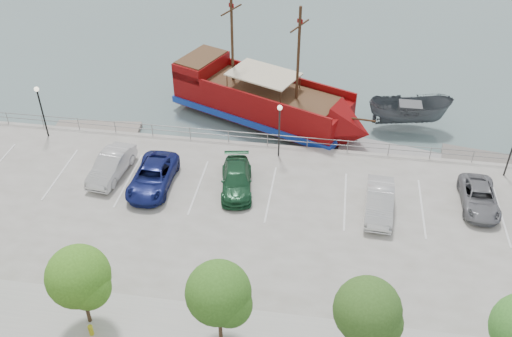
# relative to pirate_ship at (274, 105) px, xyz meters

# --- Properties ---
(ground) EXTENTS (160.00, 160.00, 0.00)m
(ground) POSITION_rel_pirate_ship_xyz_m (1.05, -12.47, -1.83)
(ground) COLOR slate
(seawall_railing) EXTENTS (50.00, 0.06, 1.00)m
(seawall_railing) POSITION_rel_pirate_ship_xyz_m (1.05, -4.67, -0.31)
(seawall_railing) COLOR gray
(seawall_railing) RESTS_ON land_slab
(pirate_ship) EXTENTS (17.52, 10.99, 10.95)m
(pirate_ship) POSITION_rel_pirate_ship_xyz_m (0.00, 0.00, 0.00)
(pirate_ship) COLOR #760708
(pirate_ship) RESTS_ON ground
(patrol_boat) EXTENTS (6.89, 3.19, 2.58)m
(patrol_boat) POSITION_rel_pirate_ship_xyz_m (10.91, 1.09, -0.54)
(patrol_boat) COLOR #464C51
(patrol_boat) RESTS_ON ground
(dock_west) EXTENTS (7.11, 2.67, 0.40)m
(dock_west) POSITION_rel_pirate_ship_xyz_m (-14.15, -3.27, -1.64)
(dock_west) COLOR gray
(dock_west) RESTS_ON ground
(dock_mid) EXTENTS (7.99, 3.82, 0.44)m
(dock_mid) POSITION_rel_pirate_ship_xyz_m (9.39, -3.27, -1.61)
(dock_mid) COLOR #969492
(dock_mid) RESTS_ON ground
(dock_east) EXTENTS (7.96, 3.40, 0.44)m
(dock_east) POSITION_rel_pirate_ship_xyz_m (17.08, -3.27, -1.61)
(dock_east) COLOR slate
(dock_east) RESTS_ON ground
(fire_hydrant) EXTENTS (0.26, 0.26, 0.75)m
(fire_hydrant) POSITION_rel_pirate_ship_xyz_m (-6.53, -23.27, -0.43)
(fire_hydrant) COLOR gold
(fire_hydrant) RESTS_ON sidewalk
(lamp_post_left) EXTENTS (0.36, 0.36, 4.28)m
(lamp_post_left) POSITION_rel_pirate_ship_xyz_m (-16.95, -5.97, 2.11)
(lamp_post_left) COLOR black
(lamp_post_left) RESTS_ON land_slab
(lamp_post_mid) EXTENTS (0.36, 0.36, 4.28)m
(lamp_post_mid) POSITION_rel_pirate_ship_xyz_m (1.05, -5.97, 2.11)
(lamp_post_mid) COLOR black
(lamp_post_mid) RESTS_ON land_slab
(tree_c) EXTENTS (3.30, 3.20, 5.00)m
(tree_c) POSITION_rel_pirate_ship_xyz_m (-6.80, -22.54, 2.46)
(tree_c) COLOR #473321
(tree_c) RESTS_ON sidewalk
(tree_d) EXTENTS (3.30, 3.20, 5.00)m
(tree_d) POSITION_rel_pirate_ship_xyz_m (0.20, -22.54, 2.46)
(tree_d) COLOR #473321
(tree_d) RESTS_ON sidewalk
(tree_e) EXTENTS (3.30, 3.20, 5.00)m
(tree_e) POSITION_rel_pirate_ship_xyz_m (7.20, -22.54, 2.46)
(tree_e) COLOR #473321
(tree_e) RESTS_ON sidewalk
(parked_car_b) EXTENTS (2.23, 5.07, 1.62)m
(parked_car_b) POSITION_rel_pirate_ship_xyz_m (-10.24, -10.01, -0.02)
(parked_car_b) COLOR silver
(parked_car_b) RESTS_ON land_slab
(parked_car_c) EXTENTS (2.60, 5.60, 1.55)m
(parked_car_c) POSITION_rel_pirate_ship_xyz_m (-7.01, -10.81, -0.06)
(parked_car_c) COLOR navy
(parked_car_c) RESTS_ON land_slab
(parked_car_d) EXTENTS (2.86, 5.31, 1.46)m
(parked_car_d) POSITION_rel_pirate_ship_xyz_m (-1.32, -10.23, -0.10)
(parked_car_d) COLOR #184528
(parked_car_d) RESTS_ON land_slab
(parked_car_f) EXTENTS (1.95, 4.98, 1.62)m
(parked_car_f) POSITION_rel_pirate_ship_xyz_m (8.19, -11.25, -0.03)
(parked_car_f) COLOR silver
(parked_car_f) RESTS_ON land_slab
(parked_car_g) EXTENTS (2.27, 4.85, 1.34)m
(parked_car_g) POSITION_rel_pirate_ship_xyz_m (14.66, -9.69, -0.16)
(parked_car_g) COLOR slate
(parked_car_g) RESTS_ON land_slab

